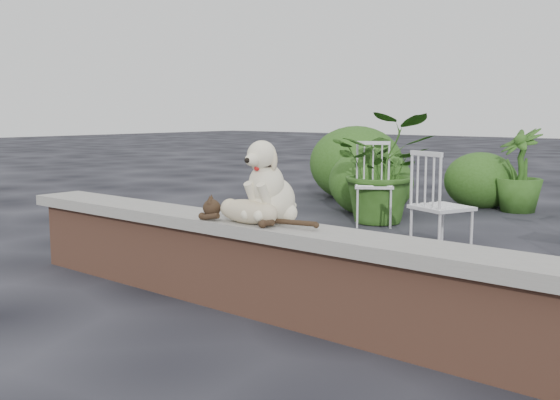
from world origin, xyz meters
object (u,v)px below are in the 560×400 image
Objects in this scene: dog at (273,180)px; potted_plant_a at (383,168)px; cat at (247,210)px; chair_c at (442,205)px; potted_plant_b at (519,170)px; chair_a at (374,184)px.

dog is 3.55m from potted_plant_a.
cat is at bearing -72.37° from potted_plant_a.
potted_plant_b is at bearing -59.87° from chair_c.
chair_c is 0.74× the size of potted_plant_a.
potted_plant_a is (-0.02, 0.24, 0.16)m from chair_a.
potted_plant_b is at bearing 89.17° from cat.
potted_plant_a is (-1.35, 1.28, 0.16)m from chair_c.
cat is 1.06× the size of chair_a.
potted_plant_a is at bearing -116.21° from potted_plant_b.
potted_plant_a is at bearing 59.71° from chair_a.
chair_c is 0.88× the size of potted_plant_b.
dog is 3.34m from chair_a.
chair_c is 3.15m from potted_plant_b.
potted_plant_a is (-1.11, 3.49, -0.03)m from cat.
potted_plant_a reaches higher than dog.
potted_plant_a is at bearing 104.54° from cat.
chair_a is at bearing 105.46° from cat.
potted_plant_b reaches higher than chair_c.
dog is 0.53× the size of cat.
potted_plant_b is (-0.21, 5.32, -0.13)m from cat.
cat is at bearing -106.04° from chair_a.
potted_plant_a reaches higher than cat.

